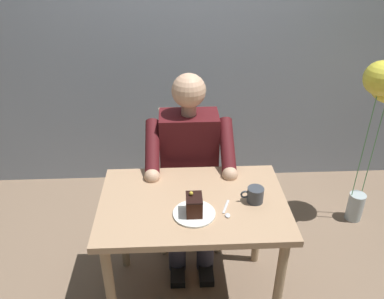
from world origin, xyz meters
The scene contains 9 objects.
ground_plane centered at (0.00, 0.00, 0.00)m, with size 14.00×14.00×0.00m, color #816852.
dining_table centered at (0.00, 0.00, 0.61)m, with size 0.97×0.65×0.71m.
chair centered at (0.00, -0.61, 0.51)m, with size 0.42×0.42×0.91m.
seated_person centered at (0.00, -0.43, 0.64)m, with size 0.53×0.58×1.22m.
dessert_plate centered at (0.00, 0.11, 0.71)m, with size 0.21×0.21×0.01m, color white.
cake_slice centered at (0.00, 0.11, 0.77)m, with size 0.08×0.10×0.12m.
coffee_cup centered at (-0.32, 0.02, 0.75)m, with size 0.12×0.08×0.08m.
dessert_spoon centered at (-0.16, 0.10, 0.71)m, with size 0.05×0.14×0.01m.
balloon_display centered at (-1.27, -0.68, 0.99)m, with size 0.34×0.28×1.23m.
Camera 1 is at (0.08, 1.61, 1.94)m, focal length 36.35 mm.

